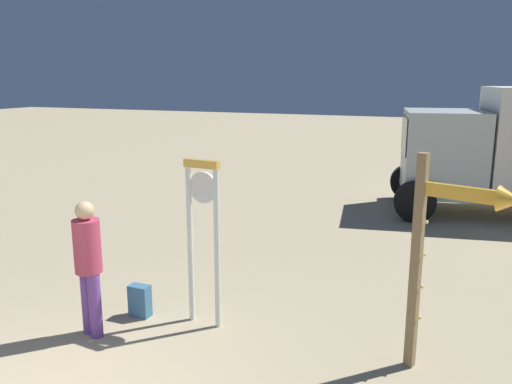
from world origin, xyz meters
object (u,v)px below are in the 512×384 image
person_near_clock (88,262)px  backpack (140,301)px  standing_clock (203,225)px  arrow_sign (450,236)px

person_near_clock → backpack: bearing=69.3°
standing_clock → arrow_sign: size_ratio=0.90×
arrow_sign → person_near_clock: arrow_sign is taller
arrow_sign → backpack: size_ratio=5.49×
standing_clock → person_near_clock: standing_clock is taller
arrow_sign → person_near_clock: 4.11m
person_near_clock → backpack: size_ratio=3.93×
standing_clock → backpack: bearing=-170.3°
standing_clock → arrow_sign: 2.89m
standing_clock → person_near_clock: bearing=-144.6°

